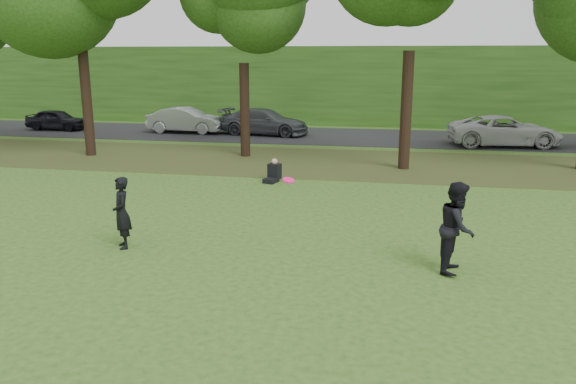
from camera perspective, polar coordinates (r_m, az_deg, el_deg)
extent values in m
plane|color=#2B4A17|center=(11.83, -7.87, -8.49)|extent=(120.00, 120.00, 0.00)
cube|color=#433218|center=(24.04, 2.04, 3.08)|extent=(60.00, 7.00, 0.01)
cube|color=black|center=(31.87, 4.28, 5.70)|extent=(70.00, 7.00, 0.02)
cube|color=#214614|center=(37.57, 5.44, 10.71)|extent=(70.00, 3.00, 5.00)
imported|color=black|center=(13.71, -16.54, -2.05)|extent=(0.69, 0.75, 1.71)
imported|color=black|center=(12.21, 16.81, -3.45)|extent=(0.92, 1.08, 1.93)
imported|color=black|center=(37.06, -22.43, 6.82)|extent=(3.68, 1.50, 1.25)
imported|color=#929599|center=(33.56, -10.32, 7.21)|extent=(4.54, 1.73, 1.48)
imported|color=#44464C|center=(32.26, -2.41, 7.16)|extent=(5.29, 2.72, 1.47)
imported|color=beige|center=(30.16, 21.15, 5.82)|extent=(5.68, 3.13, 1.51)
cylinder|color=#FF1579|center=(12.40, 0.04, 1.21)|extent=(0.38, 0.38, 0.10)
cube|color=black|center=(20.11, -1.75, 1.19)|extent=(0.54, 0.65, 0.16)
cube|color=black|center=(20.29, -1.38, 2.11)|extent=(0.50, 0.44, 0.56)
sphere|color=tan|center=(20.22, -1.38, 3.11)|extent=(0.22, 0.22, 0.22)
cylinder|color=black|center=(26.93, -19.78, 8.88)|extent=(0.44, 0.44, 5.08)
cylinder|color=black|center=(25.25, -4.41, 8.27)|extent=(0.44, 0.44, 4.12)
cylinder|color=black|center=(22.75, 11.91, 8.06)|extent=(0.44, 0.44, 4.62)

